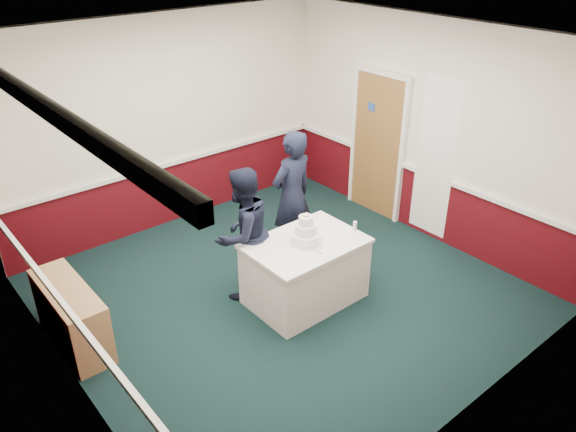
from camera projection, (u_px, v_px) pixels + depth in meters
ground at (283, 292)px, 6.84m from camera, size 5.00×5.00×0.00m
room_shell at (254, 124)px, 6.37m from camera, size 5.00×5.00×3.00m
sideboard at (72, 316)px, 5.88m from camera, size 0.41×1.20×0.70m
cake_table at (305, 271)px, 6.54m from camera, size 1.32×0.92×0.79m
wedding_cake at (306, 234)px, 6.30m from camera, size 0.35×0.35×0.36m
cake_knife at (315, 250)px, 6.20m from camera, size 0.02×0.22×0.00m
champagne_flute at (355, 227)px, 6.38m from camera, size 0.05×0.05×0.21m
person_man at (243, 234)px, 6.47m from camera, size 0.88×0.74×1.62m
person_woman at (292, 196)px, 7.19m from camera, size 0.67×0.46×1.76m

